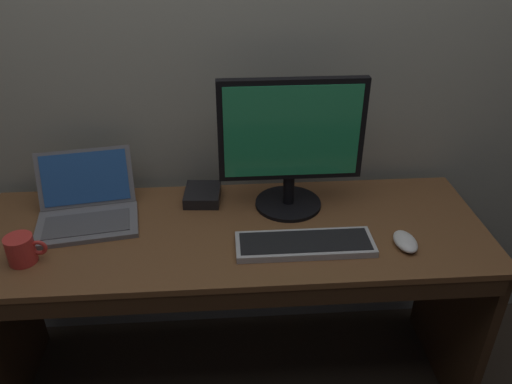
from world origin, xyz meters
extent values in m
plane|color=#382D23|center=(0.00, 0.00, 0.00)|extent=(14.00, 14.00, 0.00)
cube|color=#9EA093|center=(0.00, 0.37, 1.35)|extent=(4.61, 0.04, 2.70)
cube|color=brown|center=(0.00, 0.00, 0.74)|extent=(1.72, 0.60, 0.02)
cube|color=#3D2716|center=(-0.85, 0.00, 0.36)|extent=(0.03, 0.55, 0.73)
cube|color=#3D2716|center=(0.85, 0.00, 0.36)|extent=(0.03, 0.55, 0.73)
cube|color=#3D2716|center=(0.00, -0.28, 0.69)|extent=(1.66, 0.02, 0.07)
cube|color=slate|center=(-0.49, 0.05, 0.76)|extent=(0.36, 0.26, 0.02)
cube|color=#505054|center=(-0.48, 0.04, 0.77)|extent=(0.30, 0.18, 0.00)
cube|color=slate|center=(-0.51, 0.19, 0.86)|extent=(0.34, 0.14, 0.19)
cube|color=#28569E|center=(-0.51, 0.19, 0.86)|extent=(0.30, 0.12, 0.17)
cylinder|color=black|center=(0.21, 0.14, 0.76)|extent=(0.24, 0.24, 0.01)
cylinder|color=black|center=(0.21, 0.14, 0.82)|extent=(0.04, 0.04, 0.11)
cube|color=black|center=(0.21, 0.12, 1.05)|extent=(0.49, 0.03, 0.35)
cube|color=#23935B|center=(0.21, 0.10, 1.05)|extent=(0.45, 0.00, 0.32)
cube|color=#BCBCC1|center=(0.23, -0.12, 0.76)|extent=(0.44, 0.14, 0.02)
cube|color=black|center=(0.23, -0.12, 0.77)|extent=(0.41, 0.12, 0.00)
ellipsoid|color=white|center=(0.55, -0.14, 0.77)|extent=(0.08, 0.12, 0.03)
cube|color=black|center=(-0.10, 0.20, 0.77)|extent=(0.14, 0.16, 0.04)
cylinder|color=red|center=(-0.64, -0.13, 0.79)|extent=(0.09, 0.09, 0.09)
torus|color=red|center=(-0.59, -0.13, 0.80)|extent=(0.05, 0.01, 0.05)
camera|label=1|loc=(-0.02, -1.41, 1.72)|focal=35.52mm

